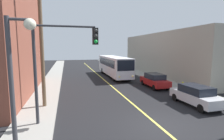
{
  "coord_description": "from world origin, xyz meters",
  "views": [
    {
      "loc": [
        -5.18,
        -8.95,
        4.6
      ],
      "look_at": [
        0.0,
        10.99,
        2.0
      ],
      "focal_mm": 28.09,
      "sensor_mm": 36.0,
      "label": 1
    }
  ],
  "objects": [
    {
      "name": "traffic_signal_left_corner",
      "position": [
        -5.41,
        1.75,
        4.3
      ],
      "size": [
        3.75,
        0.48,
        6.0
      ],
      "color": "#2D2D33",
      "rests_on": "sidewalk_left"
    },
    {
      "name": "building_right_warehouse",
      "position": [
        14.49,
        17.22,
        3.48
      ],
      "size": [
        12.0,
        24.43,
        6.96
      ],
      "color": "gray",
      "rests_on": "ground"
    },
    {
      "name": "fire_hydrant",
      "position": [
        6.85,
        7.04,
        0.58
      ],
      "size": [
        0.44,
        0.26,
        0.84
      ],
      "color": "red",
      "rests_on": "sidewalk_right"
    },
    {
      "name": "city_bus",
      "position": [
        2.2,
        18.3,
        1.82
      ],
      "size": [
        2.6,
        12.17,
        3.2
      ],
      "color": "silver",
      "rests_on": "ground"
    },
    {
      "name": "utility_pole_near",
      "position": [
        -6.94,
        5.04,
        6.24
      ],
      "size": [
        2.4,
        0.28,
        11.13
      ],
      "color": "brown",
      "rests_on": "sidewalk_left"
    },
    {
      "name": "street_lamp_left",
      "position": [
        -6.83,
        -2.37,
        3.74
      ],
      "size": [
        0.98,
        0.4,
        5.5
      ],
      "color": "#38383D",
      "rests_on": "sidewalk_left"
    },
    {
      "name": "sidewalk_right",
      "position": [
        7.25,
        10.0,
        0.07
      ],
      "size": [
        2.5,
        90.0,
        0.15
      ],
      "primitive_type": "cube",
      "color": "gray",
      "rests_on": "ground"
    },
    {
      "name": "sidewalk_left",
      "position": [
        -7.25,
        10.0,
        0.07
      ],
      "size": [
        2.5,
        90.0,
        0.15
      ],
      "primitive_type": "cube",
      "color": "gray",
      "rests_on": "ground"
    },
    {
      "name": "parked_car_silver",
      "position": [
        4.75,
        2.58,
        0.84
      ],
      "size": [
        1.92,
        4.45,
        1.62
      ],
      "color": "#B7B7BC",
      "rests_on": "ground"
    },
    {
      "name": "parked_car_red",
      "position": [
        4.75,
        9.36,
        0.84
      ],
      "size": [
        1.85,
        4.42,
        1.62
      ],
      "color": "maroon",
      "rests_on": "ground"
    },
    {
      "name": "lane_stripe_center",
      "position": [
        0.0,
        15.0,
        0.01
      ],
      "size": [
        0.16,
        60.0,
        0.01
      ],
      "primitive_type": "cube",
      "color": "#D8CC4C",
      "rests_on": "ground"
    },
    {
      "name": "ground_plane",
      "position": [
        0.0,
        0.0,
        0.0
      ],
      "size": [
        120.0,
        120.0,
        0.0
      ],
      "primitive_type": "plane",
      "color": "black"
    }
  ]
}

